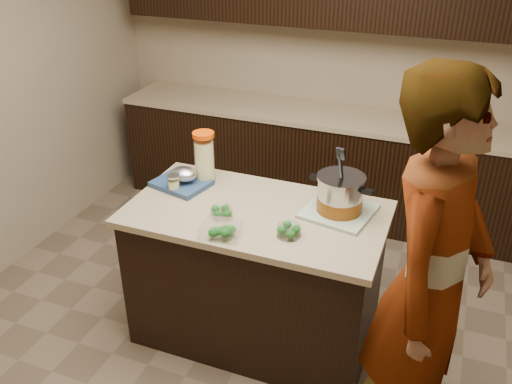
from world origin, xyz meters
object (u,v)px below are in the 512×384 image
island (256,275)px  lemonade_pitcher (204,159)px  stock_pot (340,196)px  person (429,287)px

island → lemonade_pitcher: (-0.43, 0.23, 0.60)m
island → stock_pot: stock_pot is taller
stock_pot → person: (0.54, -0.61, -0.03)m
island → stock_pot: bearing=18.3°
lemonade_pitcher → island: bearing=-27.9°
stock_pot → lemonade_pitcher: bearing=-173.8°
island → lemonade_pitcher: size_ratio=4.55×
island → stock_pot: (0.44, 0.15, 0.56)m
island → lemonade_pitcher: 0.77m
island → person: bearing=-25.3°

